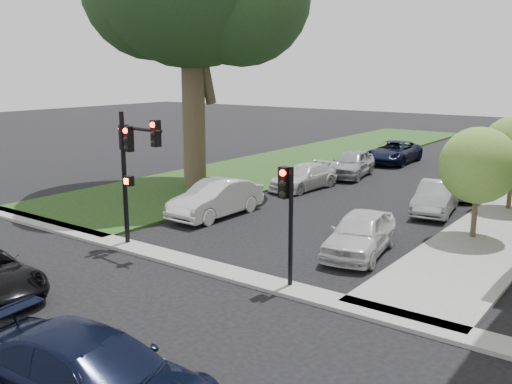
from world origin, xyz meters
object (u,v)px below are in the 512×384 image
Objects in this scene: car_parked_1 at (436,198)px; car_parked_5 at (216,199)px; traffic_signal_secondary at (287,204)px; car_cross_far at (93,378)px; car_parked_3 at (500,164)px; car_parked_6 at (304,177)px; small_tree_a at (478,165)px; car_parked_0 at (360,233)px; car_parked_2 at (465,183)px; car_parked_8 at (394,152)px; traffic_signal_main at (131,155)px; car_parked_7 at (351,164)px.

car_parked_5 reaches higher than car_parked_1.
car_cross_far is (0.68, -7.48, -1.74)m from traffic_signal_secondary.
car_parked_6 is at bearing -117.26° from car_parked_3.
small_tree_a is 5.35m from car_parked_0.
car_parked_5 is at bearing 143.98° from traffic_signal_secondary.
car_parked_8 reaches higher than car_parked_2.
car_parked_2 is (-0.04, 4.42, -0.04)m from car_parked_1.
traffic_signal_main is 1.34× the size of traffic_signal_secondary.
traffic_signal_main is (-9.62, -8.23, 0.52)m from small_tree_a.
car_parked_7 is at bearing 87.93° from car_parked_5.
traffic_signal_main is 24.02m from car_parked_3.
car_parked_7 is (-6.63, 17.09, -1.73)m from traffic_signal_secondary.
traffic_signal_main is 0.89× the size of car_cross_far.
car_parked_0 is 0.93× the size of car_parked_2.
car_parked_1 is 4.42m from car_parked_2.
car_cross_far is at bearing -79.24° from car_parked_8.
car_parked_5 is 11.95m from car_parked_7.
car_parked_6 is (-7.73, 19.86, -0.13)m from car_cross_far.
car_cross_far is 1.20× the size of car_parked_6.
car_parked_8 is (-7.04, 0.57, 0.09)m from car_parked_3.
car_parked_2 reaches higher than car_parked_6.
car_parked_5 is at bearing -101.86° from car_parked_7.
car_parked_1 is 0.89× the size of car_parked_5.
car_parked_1 is at bearing 78.56° from car_parked_0.
traffic_signal_main is at bearing -98.89° from car_parked_3.
car_parked_5 is (-7.75, 12.62, 0.00)m from car_cross_far.
car_cross_far is at bearing -84.82° from traffic_signal_secondary.
traffic_signal_main is 6.65m from traffic_signal_secondary.
traffic_signal_secondary is 0.82× the size of car_parked_0.
small_tree_a is at bearing -52.15° from car_parked_7.
car_parked_8 is at bearing 90.09° from traffic_signal_main.
car_parked_8 is at bearing 111.56° from car_parked_1.
small_tree_a is at bearing -14.68° from car_cross_far.
car_cross_far is 30.34m from car_parked_3.
car_parked_8 is at bearing 92.91° from car_parked_6.
small_tree_a is 10.76m from car_parked_5.
car_parked_8 is (-9.65, 15.17, -2.09)m from small_tree_a.
traffic_signal_main is 17.24m from car_parked_7.
traffic_signal_main is 1.02× the size of car_parked_2.
car_parked_2 is at bearing -49.56° from car_parked_8.
car_parked_0 is 11.07m from car_parked_6.
car_parked_6 is (-7.39, 8.24, -0.10)m from car_parked_0.
traffic_signal_main is 1.14× the size of car_parked_1.
car_parked_0 is 7.29m from car_parked_1.
car_parked_3 is (-2.61, 14.59, -2.18)m from small_tree_a.
car_parked_0 reaches higher than car_parked_1.
car_parked_5 is at bearing 25.34° from car_cross_far.
car_cross_far reaches higher than car_parked_3.
car_parked_7 reaches higher than car_parked_2.
small_tree_a is at bearing 69.96° from traffic_signal_secondary.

